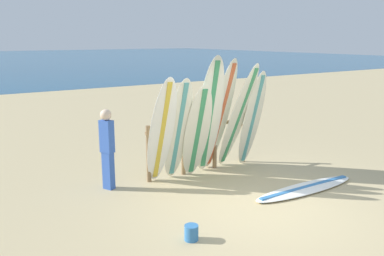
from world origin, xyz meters
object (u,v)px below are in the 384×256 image
(surfboard_rack, at_px, (200,139))
(beachgoer_standing, at_px, (107,146))
(surfboard_leaning_center_left, at_px, (197,132))
(surfboard_leaning_far_right, at_px, (252,120))
(surfboard_leaning_left, at_px, (178,130))
(surfboard_lying_on_sand, at_px, (306,188))
(surfboard_leaning_right, at_px, (238,117))
(surfboard_leaning_far_left, at_px, (162,132))
(surfboard_leaning_center_right, at_px, (220,116))
(sand_bucket, at_px, (191,233))
(surfboard_leaning_center, at_px, (209,116))

(surfboard_rack, bearing_deg, beachgoer_standing, 178.07)
(surfboard_leaning_center_left, relative_size, surfboard_leaning_far_right, 0.91)
(surfboard_leaning_center_left, height_order, surfboard_leaning_far_right, surfboard_leaning_far_right)
(surfboard_leaning_left, xyz_separation_m, surfboard_lying_on_sand, (1.82, -1.71, -1.04))
(surfboard_leaning_right, distance_m, surfboard_leaning_far_right, 0.38)
(surfboard_leaning_far_left, relative_size, surfboard_lying_on_sand, 0.88)
(surfboard_rack, xyz_separation_m, surfboard_leaning_center_right, (0.35, -0.25, 0.53))
(surfboard_leaning_center_right, height_order, sand_bucket, surfboard_leaning_center_right)
(surfboard_leaning_center_left, bearing_deg, beachgoer_standing, 164.06)
(surfboard_leaning_center_left, distance_m, surfboard_leaning_center, 0.47)
(surfboard_leaning_center_left, bearing_deg, surfboard_leaning_right, 1.83)
(beachgoer_standing, bearing_deg, surfboard_leaning_right, -9.28)
(surfboard_leaning_center_right, xyz_separation_m, beachgoer_standing, (-2.42, 0.32, -0.38))
(surfboard_leaning_center_right, distance_m, surfboard_lying_on_sand, 2.29)
(surfboard_leaning_center, relative_size, sand_bucket, 11.21)
(surfboard_leaning_left, distance_m, surfboard_lying_on_sand, 2.71)
(surfboard_leaning_far_right, bearing_deg, surfboard_rack, 159.12)
(surfboard_rack, bearing_deg, sand_bucket, -126.14)
(surfboard_rack, xyz_separation_m, surfboard_leaning_right, (0.73, -0.39, 0.48))
(surfboard_leaning_far_left, relative_size, surfboard_leaning_center_right, 0.89)
(surfboard_leaning_far_left, relative_size, surfboard_leaning_center, 0.86)
(surfboard_leaning_center_right, bearing_deg, surfboard_leaning_left, -174.84)
(surfboard_leaning_left, relative_size, surfboard_leaning_right, 0.90)
(surfboard_leaning_center, relative_size, surfboard_leaning_right, 1.07)
(surfboard_leaning_far_right, height_order, surfboard_lying_on_sand, surfboard_leaning_far_right)
(surfboard_rack, relative_size, surfboard_leaning_center_right, 1.04)
(surfboard_leaning_far_right, relative_size, beachgoer_standing, 1.41)
(surfboard_leaning_far_left, xyz_separation_m, beachgoer_standing, (-0.93, 0.45, -0.24))
(surfboard_leaning_right, xyz_separation_m, beachgoer_standing, (-2.80, 0.46, -0.33))
(surfboard_leaning_center_right, height_order, surfboard_leaning_far_right, surfboard_leaning_center_right)
(surfboard_leaning_left, bearing_deg, sand_bucket, -116.59)
(surfboard_leaning_center_right, distance_m, sand_bucket, 3.33)
(surfboard_leaning_center_left, xyz_separation_m, surfboard_lying_on_sand, (1.41, -1.64, -0.97))
(surfboard_leaning_far_right, bearing_deg, beachgoer_standing, 171.19)
(surfboard_leaning_center_right, bearing_deg, surfboard_leaning_center_left, -166.51)
(surfboard_leaning_center_left, xyz_separation_m, surfboard_leaning_center_right, (0.70, 0.17, 0.23))
(surfboard_leaning_center_left, relative_size, surfboard_leaning_center_right, 0.81)
(surfboard_rack, relative_size, surfboard_leaning_left, 1.19)
(sand_bucket, bearing_deg, surfboard_leaning_center_left, 54.51)
(surfboard_rack, height_order, surfboard_leaning_far_left, surfboard_leaning_far_left)
(surfboard_leaning_center, xyz_separation_m, surfboard_leaning_far_right, (1.08, -0.11, -0.17))
(surfboard_leaning_far_left, bearing_deg, sand_bucket, -108.07)
(surfboard_leaning_left, distance_m, surfboard_leaning_center_left, 0.42)
(surfboard_leaning_far_left, bearing_deg, surfboard_leaning_far_right, -0.98)
(sand_bucket, bearing_deg, beachgoer_standing, 95.21)
(beachgoer_standing, bearing_deg, surfboard_leaning_left, -17.92)
(surfboard_leaning_center_left, xyz_separation_m, sand_bucket, (-1.49, -2.08, -0.89))
(surfboard_leaning_right, bearing_deg, surfboard_leaning_center_right, 160.77)
(surfboard_rack, distance_m, surfboard_leaning_far_right, 1.25)
(surfboard_leaning_center_right, bearing_deg, surfboard_lying_on_sand, -68.36)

